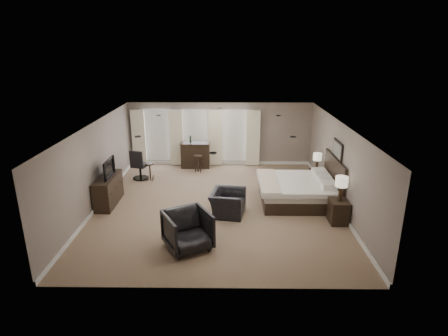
{
  "coord_description": "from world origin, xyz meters",
  "views": [
    {
      "loc": [
        0.33,
        -10.87,
        4.86
      ],
      "look_at": [
        0.2,
        0.4,
        1.1
      ],
      "focal_mm": 30.0,
      "sensor_mm": 36.0,
      "label": 1
    }
  ],
  "objects_px": {
    "bar_counter": "(196,155)",
    "bar_stool_right": "(198,164)",
    "nightstand_near": "(339,211)",
    "dresser": "(108,190)",
    "desk_chair": "(140,164)",
    "tv": "(107,175)",
    "bed": "(299,180)",
    "armchair_near": "(228,199)",
    "bar_stool_left": "(150,172)",
    "lamp_far": "(317,162)",
    "armchair_far": "(188,229)",
    "nightstand_far": "(316,178)",
    "lamp_near": "(341,189)"
  },
  "relations": [
    {
      "from": "dresser",
      "to": "desk_chair",
      "type": "relative_size",
      "value": 1.37
    },
    {
      "from": "tv",
      "to": "bar_counter",
      "type": "bearing_deg",
      "value": -32.82
    },
    {
      "from": "nightstand_near",
      "to": "armchair_far",
      "type": "height_order",
      "value": "armchair_far"
    },
    {
      "from": "nightstand_near",
      "to": "desk_chair",
      "type": "relative_size",
      "value": 0.58
    },
    {
      "from": "nightstand_near",
      "to": "dresser",
      "type": "relative_size",
      "value": 0.43
    },
    {
      "from": "nightstand_far",
      "to": "bar_stool_right",
      "type": "xyz_separation_m",
      "value": [
        -4.33,
        1.48,
        0.05
      ]
    },
    {
      "from": "armchair_near",
      "to": "bed",
      "type": "bearing_deg",
      "value": -57.63
    },
    {
      "from": "bar_stool_left",
      "to": "lamp_far",
      "type": "bearing_deg",
      "value": -4.36
    },
    {
      "from": "bar_stool_left",
      "to": "desk_chair",
      "type": "bearing_deg",
      "value": 155.54
    },
    {
      "from": "nightstand_far",
      "to": "dresser",
      "type": "relative_size",
      "value": 0.37
    },
    {
      "from": "tv",
      "to": "dresser",
      "type": "bearing_deg",
      "value": 0.0
    },
    {
      "from": "tv",
      "to": "lamp_near",
      "type": "bearing_deg",
      "value": -100.01
    },
    {
      "from": "nightstand_near",
      "to": "armchair_far",
      "type": "xyz_separation_m",
      "value": [
        -4.13,
        -1.46,
        0.2
      ]
    },
    {
      "from": "lamp_far",
      "to": "armchair_far",
      "type": "height_order",
      "value": "lamp_far"
    },
    {
      "from": "bar_stool_right",
      "to": "tv",
      "type": "bearing_deg",
      "value": -129.32
    },
    {
      "from": "bed",
      "to": "nightstand_near",
      "type": "relative_size",
      "value": 3.49
    },
    {
      "from": "armchair_far",
      "to": "bar_stool_right",
      "type": "height_order",
      "value": "armchair_far"
    },
    {
      "from": "armchair_near",
      "to": "bar_stool_left",
      "type": "bearing_deg",
      "value": 55.9
    },
    {
      "from": "nightstand_near",
      "to": "dresser",
      "type": "bearing_deg",
      "value": 169.99
    },
    {
      "from": "tv",
      "to": "armchair_far",
      "type": "bearing_deg",
      "value": -133.92
    },
    {
      "from": "dresser",
      "to": "bar_counter",
      "type": "relative_size",
      "value": 1.31
    },
    {
      "from": "nightstand_far",
      "to": "armchair_far",
      "type": "height_order",
      "value": "armchair_far"
    },
    {
      "from": "bar_counter",
      "to": "bar_stool_right",
      "type": "distance_m",
      "value": 0.67
    },
    {
      "from": "dresser",
      "to": "bar_stool_right",
      "type": "xyz_separation_m",
      "value": [
        2.59,
        3.16,
        -0.11
      ]
    },
    {
      "from": "bar_counter",
      "to": "bar_stool_left",
      "type": "bearing_deg",
      "value": -133.38
    },
    {
      "from": "armchair_far",
      "to": "bar_counter",
      "type": "relative_size",
      "value": 0.89
    },
    {
      "from": "nightstand_far",
      "to": "armchair_near",
      "type": "height_order",
      "value": "armchair_near"
    },
    {
      "from": "bed",
      "to": "bar_stool_left",
      "type": "height_order",
      "value": "bed"
    },
    {
      "from": "tv",
      "to": "bar_counter",
      "type": "xyz_separation_m",
      "value": [
        2.44,
        3.78,
        -0.46
      ]
    },
    {
      "from": "bed",
      "to": "armchair_near",
      "type": "height_order",
      "value": "bed"
    },
    {
      "from": "lamp_near",
      "to": "desk_chair",
      "type": "distance_m",
      "value": 7.36
    },
    {
      "from": "bed",
      "to": "tv",
      "type": "xyz_separation_m",
      "value": [
        -6.03,
        -0.23,
        0.24
      ]
    },
    {
      "from": "lamp_far",
      "to": "dresser",
      "type": "xyz_separation_m",
      "value": [
        -6.92,
        -1.68,
        -0.44
      ]
    },
    {
      "from": "bed",
      "to": "lamp_near",
      "type": "height_order",
      "value": "bed"
    },
    {
      "from": "bed",
      "to": "bar_stool_left",
      "type": "relative_size",
      "value": 3.45
    },
    {
      "from": "nightstand_near",
      "to": "bar_counter",
      "type": "distance_m",
      "value": 6.72
    },
    {
      "from": "nightstand_far",
      "to": "bar_stool_left",
      "type": "distance_m",
      "value": 6.05
    },
    {
      "from": "armchair_near",
      "to": "nightstand_far",
      "type": "bearing_deg",
      "value": -42.78
    },
    {
      "from": "bar_counter",
      "to": "bar_stool_right",
      "type": "xyz_separation_m",
      "value": [
        0.14,
        -0.63,
        -0.18
      ]
    },
    {
      "from": "armchair_far",
      "to": "bar_counter",
      "type": "height_order",
      "value": "armchair_far"
    },
    {
      "from": "desk_chair",
      "to": "bed",
      "type": "bearing_deg",
      "value": 174.99
    },
    {
      "from": "lamp_near",
      "to": "armchair_near",
      "type": "xyz_separation_m",
      "value": [
        -3.15,
        0.53,
        -0.55
      ]
    },
    {
      "from": "lamp_far",
      "to": "bar_counter",
      "type": "bearing_deg",
      "value": 154.82
    },
    {
      "from": "bar_stool_right",
      "to": "bar_counter",
      "type": "bearing_deg",
      "value": 102.97
    },
    {
      "from": "nightstand_far",
      "to": "lamp_far",
      "type": "bearing_deg",
      "value": 0.0
    },
    {
      "from": "lamp_far",
      "to": "dresser",
      "type": "relative_size",
      "value": 0.4
    },
    {
      "from": "nightstand_near",
      "to": "bed",
      "type": "bearing_deg",
      "value": 121.54
    },
    {
      "from": "nightstand_far",
      "to": "bar_stool_right",
      "type": "distance_m",
      "value": 4.58
    },
    {
      "from": "nightstand_near",
      "to": "bar_counter",
      "type": "height_order",
      "value": "bar_counter"
    },
    {
      "from": "armchair_near",
      "to": "bar_stool_right",
      "type": "bearing_deg",
      "value": 27.44
    }
  ]
}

